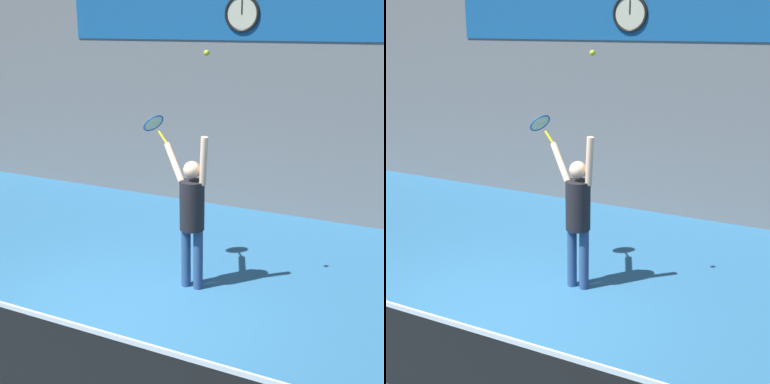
% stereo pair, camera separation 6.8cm
% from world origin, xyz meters
% --- Properties ---
extents(ground_plane, '(18.00, 18.00, 0.00)m').
position_xyz_m(ground_plane, '(0.00, 0.00, 0.00)').
color(ground_plane, teal).
extents(back_wall, '(18.00, 0.10, 5.00)m').
position_xyz_m(back_wall, '(0.00, 4.81, 2.50)').
color(back_wall, slate).
rests_on(back_wall, ground_plane).
extents(sponsor_banner, '(7.42, 0.02, 0.92)m').
position_xyz_m(sponsor_banner, '(0.00, 4.75, 3.63)').
color(sponsor_banner, '#195B9E').
extents(scoreboard_clock, '(0.66, 0.06, 0.66)m').
position_xyz_m(scoreboard_clock, '(-0.11, 4.73, 3.63)').
color(scoreboard_clock, beige).
extents(court_net, '(8.99, 0.07, 1.06)m').
position_xyz_m(court_net, '(0.00, -1.34, 0.50)').
color(court_net, '#333333').
rests_on(court_net, ground_plane).
extents(tennis_player, '(0.82, 0.52, 2.12)m').
position_xyz_m(tennis_player, '(0.52, 1.37, 1.10)').
color(tennis_player, '#2D4C7F').
rests_on(tennis_player, ground_plane).
extents(tennis_racket, '(0.45, 0.38, 0.39)m').
position_xyz_m(tennis_racket, '(-0.25, 1.77, 2.12)').
color(tennis_racket, yellow).
extents(tennis_ball, '(0.07, 0.07, 0.07)m').
position_xyz_m(tennis_ball, '(0.74, 1.32, 3.12)').
color(tennis_ball, '#CCDB2D').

